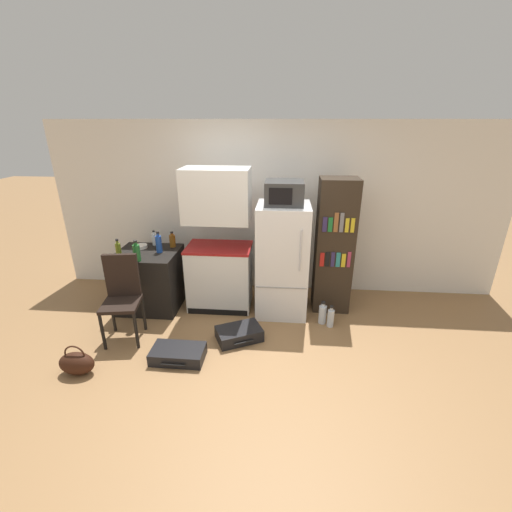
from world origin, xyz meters
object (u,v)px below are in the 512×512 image
(refrigerator, at_px, (282,260))
(suitcase_large_flat, at_px, (178,354))
(bottle_amber_beer, at_px, (172,240))
(suitcase_small_flat, at_px, (239,334))
(kitchen_hutch, at_px, (219,246))
(bowl, at_px, (141,246))
(water_bottle_middle, at_px, (322,314))
(side_table, at_px, (150,279))
(bottle_olive_oil, at_px, (119,251))
(bottle_blue_soda, at_px, (159,244))
(handbag, at_px, (77,363))
(chair, at_px, (122,291))
(bookshelf, at_px, (334,247))
(bottle_green_tall, at_px, (137,252))
(water_bottle_front, at_px, (331,318))
(microwave, at_px, (284,193))
(bottle_clear_short, at_px, (154,239))

(refrigerator, relative_size, suitcase_large_flat, 2.57)
(bottle_amber_beer, distance_m, suitcase_small_flat, 1.59)
(kitchen_hutch, xyz_separation_m, bowl, (-1.07, 0.05, -0.05))
(water_bottle_middle, bearing_deg, side_table, 173.68)
(bottle_olive_oil, height_order, bottle_blue_soda, bottle_blue_soda)
(refrigerator, bearing_deg, handbag, -144.68)
(bottle_olive_oil, xyz_separation_m, chair, (0.19, -0.43, -0.32))
(bookshelf, bearing_deg, bottle_green_tall, -169.07)
(suitcase_large_flat, relative_size, handbag, 1.57)
(refrigerator, height_order, bookshelf, bookshelf)
(bottle_amber_beer, bearing_deg, bottle_green_tall, -117.83)
(chair, height_order, suitcase_small_flat, chair)
(side_table, relative_size, water_bottle_front, 2.75)
(refrigerator, height_order, suitcase_large_flat, refrigerator)
(bookshelf, bearing_deg, suitcase_small_flat, -142.93)
(suitcase_large_flat, bearing_deg, microwave, 46.93)
(bottle_olive_oil, distance_m, water_bottle_front, 2.75)
(refrigerator, relative_size, bottle_blue_soda, 5.16)
(bottle_blue_soda, bearing_deg, bookshelf, 4.14)
(bottle_clear_short, distance_m, suitcase_small_flat, 1.80)
(kitchen_hutch, distance_m, bottle_blue_soda, 0.78)
(kitchen_hutch, xyz_separation_m, suitcase_large_flat, (-0.25, -1.20, -0.80))
(water_bottle_front, bearing_deg, bottle_olive_oil, 178.91)
(bottle_blue_soda, xyz_separation_m, bottle_clear_short, (-0.16, 0.27, -0.03))
(bottle_olive_oil, xyz_separation_m, bottle_green_tall, (0.24, -0.02, -0.00))
(microwave, distance_m, chair, 2.21)
(bowl, bearing_deg, bottle_blue_soda, -23.74)
(bookshelf, xyz_separation_m, water_bottle_middle, (-0.13, -0.42, -0.75))
(side_table, relative_size, refrigerator, 0.55)
(microwave, height_order, suitcase_large_flat, microwave)
(kitchen_hutch, distance_m, bottle_green_tall, 1.02)
(bookshelf, height_order, bottle_clear_short, bookshelf)
(bottle_green_tall, relative_size, suitcase_small_flat, 0.44)
(suitcase_large_flat, bearing_deg, water_bottle_middle, 28.35)
(kitchen_hutch, height_order, water_bottle_front, kitchen_hutch)
(bottle_amber_beer, relative_size, chair, 0.21)
(side_table, xyz_separation_m, water_bottle_front, (2.40, -0.33, -0.28))
(bottle_blue_soda, relative_size, chair, 0.28)
(suitcase_small_flat, bearing_deg, chair, 154.69)
(bowl, height_order, water_bottle_middle, bowl)
(side_table, xyz_separation_m, suitcase_small_flat, (1.30, -0.69, -0.32))
(side_table, distance_m, bookshelf, 2.49)
(bottle_amber_beer, bearing_deg, bottle_olive_oil, -135.81)
(refrigerator, bearing_deg, water_bottle_front, -30.12)
(bottle_blue_soda, xyz_separation_m, handbag, (-0.43, -1.41, -0.79))
(kitchen_hutch, relative_size, bottle_clear_short, 9.05)
(microwave, bearing_deg, bottle_olive_oil, -171.23)
(bottle_clear_short, xyz_separation_m, water_bottle_front, (2.39, -0.60, -0.76))
(side_table, relative_size, bottle_clear_short, 3.84)
(bookshelf, height_order, suitcase_small_flat, bookshelf)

